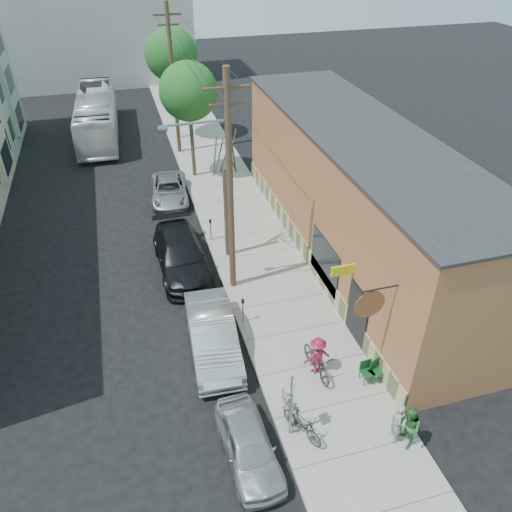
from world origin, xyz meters
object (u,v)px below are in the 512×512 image
object	(u,v)px
tree_bare	(226,213)
bus	(97,115)
patio_chair_b	(367,372)
cyclist	(317,356)
sign_post	(291,400)
car_2	(181,255)
tree_leafy_mid	(188,92)
patron_grey	(397,423)
utility_pole_near	(229,185)
patron_green	(409,428)
car_0	(249,445)
parking_meter_far	(211,226)
tree_leafy_far	(171,55)
parked_bike_b	(288,406)
patio_chair_a	(376,372)
car_1	(213,335)
parking_meter_near	(243,307)
parked_bike_a	(302,424)
car_3	(169,190)

from	to	relation	value
tree_bare	bus	world-z (taller)	tree_bare
patio_chair_b	cyclist	bearing A→B (deg)	146.23
sign_post	car_2	bearing A→B (deg)	100.57
tree_leafy_mid	patron_grey	xyz separation A→B (m)	(2.83, -21.98, -4.74)
patio_chair_b	cyclist	distance (m)	1.94
utility_pole_near	patron_green	size ratio (longest dim) A/B	5.92
patron_grey	car_2	distance (m)	12.87
patron_green	car_0	world-z (taller)	patron_green
parking_meter_far	tree_leafy_mid	size ratio (longest dim) A/B	0.17
tree_leafy_far	parked_bike_b	distance (m)	27.79
sign_post	tree_leafy_far	xyz separation A→B (m)	(0.45, 27.95, 4.47)
tree_bare	patron_green	xyz separation A→B (m)	(3.09, -12.48, -1.56)
parking_meter_far	patio_chair_a	distance (m)	11.97
tree_leafy_mid	car_1	xyz separation A→B (m)	(-2.10, -16.20, -4.85)
parking_meter_near	parked_bike_a	xyz separation A→B (m)	(0.47, -5.98, -0.30)
parked_bike_a	car_2	size ratio (longest dim) A/B	0.31
car_2	sign_post	bearing A→B (deg)	-80.67
car_3	parked_bike_b	bearing A→B (deg)	-78.27
patio_chair_a	car_1	distance (m)	6.42
parked_bike_a	bus	distance (m)	31.02
patron_green	car_0	size ratio (longest dim) A/B	0.44
car_0	car_1	distance (m)	5.08
parking_meter_near	car_3	bearing A→B (deg)	96.89
tree_bare	tree_leafy_far	xyz separation A→B (m)	(0.00, 16.90, 3.75)
sign_post	car_1	xyz separation A→B (m)	(-1.65, 4.65, -0.99)
patron_grey	patron_green	xyz separation A→B (m)	(0.26, -0.31, 0.04)
tree_leafy_mid	sign_post	bearing A→B (deg)	-91.24
patio_chair_b	car_2	xyz separation A→B (m)	(-5.50, 9.22, 0.25)
parking_meter_far	car_2	bearing A→B (deg)	-132.82
parking_meter_far	cyclist	size ratio (longest dim) A/B	0.75
parked_bike_a	patio_chair_b	bearing A→B (deg)	0.75
patron_green	parked_bike_a	world-z (taller)	patron_green
tree_leafy_mid	parked_bike_b	size ratio (longest dim) A/B	4.33
parked_bike_b	car_3	xyz separation A→B (m)	(-1.79, 17.34, 0.05)
parked_bike_b	parking_meter_near	bearing A→B (deg)	98.84
patio_chair_b	parked_bike_b	bearing A→B (deg)	-172.37
parking_meter_far	patio_chair_a	bearing A→B (deg)	-70.73
parking_meter_near	parked_bike_b	distance (m)	5.10
utility_pole_near	car_1	distance (m)	6.19
car_3	tree_leafy_mid	bearing A→B (deg)	59.47
car_0	bus	distance (m)	30.99
car_1	patio_chair_b	bearing A→B (deg)	-28.95
parking_meter_far	car_1	world-z (taller)	car_1
sign_post	patron_grey	bearing A→B (deg)	-18.99
parking_meter_near	cyclist	distance (m)	4.00
parking_meter_near	cyclist	xyz separation A→B (m)	(1.99, -3.48, -0.01)
tree_leafy_far	car_1	distance (m)	24.02
cyclist	parking_meter_near	bearing A→B (deg)	-65.47
car_0	car_1	bearing A→B (deg)	88.77
patron_grey	parked_bike_a	size ratio (longest dim) A/B	0.91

